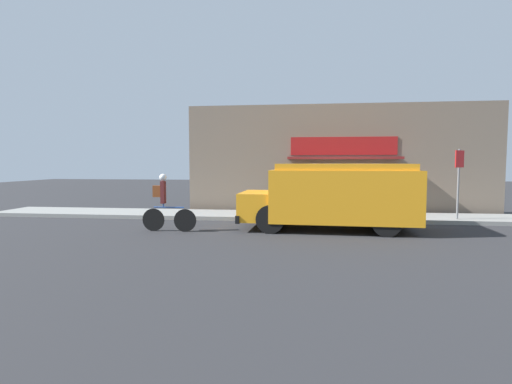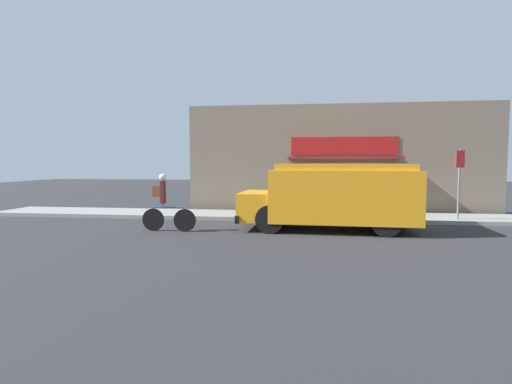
# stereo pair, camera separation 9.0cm
# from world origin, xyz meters

# --- Properties ---
(ground_plane) EXTENTS (70.00, 70.00, 0.00)m
(ground_plane) POSITION_xyz_m (0.00, 0.00, 0.00)
(ground_plane) COLOR #2B2B2D
(sidewalk) EXTENTS (28.00, 2.23, 0.15)m
(sidewalk) POSITION_xyz_m (0.00, 1.12, 0.07)
(sidewalk) COLOR gray
(sidewalk) RESTS_ON ground_plane
(storefront) EXTENTS (12.95, 0.98, 4.60)m
(storefront) POSITION_xyz_m (0.01, 2.63, 2.31)
(storefront) COLOR #756656
(storefront) RESTS_ON ground_plane
(school_bus) EXTENTS (5.60, 2.78, 2.12)m
(school_bus) POSITION_xyz_m (-0.49, -1.53, 1.13)
(school_bus) COLOR orange
(school_bus) RESTS_ON ground_plane
(cyclist) EXTENTS (1.75, 0.23, 1.81)m
(cyclist) POSITION_xyz_m (-5.76, -2.46, 0.86)
(cyclist) COLOR black
(cyclist) RESTS_ON ground_plane
(stop_sign_post) EXTENTS (0.45, 0.45, 2.49)m
(stop_sign_post) POSITION_xyz_m (3.97, 0.47, 1.81)
(stop_sign_post) COLOR slate
(stop_sign_post) RESTS_ON sidewalk
(trash_bin) EXTENTS (0.60, 0.60, 0.84)m
(trash_bin) POSITION_xyz_m (-2.62, 1.56, 0.57)
(trash_bin) COLOR #2D5138
(trash_bin) RESTS_ON sidewalk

